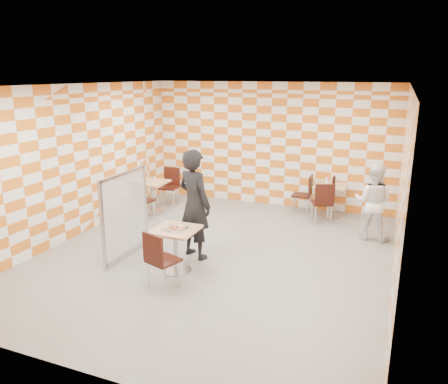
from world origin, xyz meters
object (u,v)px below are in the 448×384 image
(chair_second_side, at_px, (306,192))
(man_dark, at_px, (194,204))
(partition, at_px, (125,214))
(chair_second_front, at_px, (323,200))
(soda_bottle, at_px, (334,181))
(empty_table, at_px, (152,191))
(chair_empty_near, at_px, (140,197))
(main_table, at_px, (176,243))
(man_white, at_px, (373,202))
(sport_bottle, at_px, (327,180))
(chair_main_front, at_px, (159,257))
(second_table, at_px, (330,195))
(chair_empty_far, at_px, (171,183))

(chair_second_side, height_order, man_dark, man_dark)
(chair_second_side, xyz_separation_m, partition, (-2.47, -3.60, 0.25))
(chair_second_front, distance_m, soda_bottle, 0.68)
(empty_table, bearing_deg, chair_empty_near, -82.21)
(main_table, distance_m, chair_second_front, 3.77)
(chair_empty_near, bearing_deg, chair_second_front, 19.10)
(man_dark, height_order, man_white, man_dark)
(partition, bearing_deg, sport_bottle, 52.05)
(main_table, distance_m, soda_bottle, 4.37)
(partition, xyz_separation_m, man_white, (4.01, 2.53, -0.03))
(chair_second_front, height_order, man_white, man_white)
(chair_main_front, bearing_deg, main_table, 96.01)
(second_table, distance_m, chair_main_front, 4.88)
(man_white, distance_m, sport_bottle, 1.63)
(chair_main_front, xyz_separation_m, man_white, (2.82, 3.44, 0.22))
(chair_main_front, bearing_deg, chair_second_front, 65.84)
(empty_table, distance_m, chair_empty_far, 0.77)
(man_dark, relative_size, soda_bottle, 8.49)
(second_table, relative_size, soda_bottle, 3.26)
(sport_bottle, bearing_deg, chair_second_side, -162.71)
(chair_second_side, bearing_deg, sport_bottle, 17.29)
(chair_main_front, distance_m, chair_empty_near, 3.33)
(second_table, height_order, chair_second_side, chair_second_side)
(chair_second_side, bearing_deg, main_table, -109.37)
(chair_second_side, height_order, chair_empty_far, same)
(chair_second_side, xyz_separation_m, chair_empty_near, (-3.30, -1.86, 0.00))
(soda_bottle, bearing_deg, sport_bottle, 151.76)
(partition, distance_m, soda_bottle, 4.78)
(chair_empty_far, xyz_separation_m, partition, (0.83, -3.16, 0.25))
(chair_main_front, xyz_separation_m, sport_bottle, (1.72, 4.64, 0.29))
(chair_empty_near, xyz_separation_m, man_dark, (1.97, -1.30, 0.43))
(chair_main_front, bearing_deg, man_dark, 92.02)
(chair_main_front, height_order, chair_second_side, same)
(chair_main_front, height_order, man_dark, man_dark)
(man_dark, bearing_deg, chair_second_side, -90.63)
(chair_empty_far, bearing_deg, sport_bottle, 8.81)
(chair_second_front, bearing_deg, man_white, -26.57)
(main_table, relative_size, second_table, 1.00)
(chair_second_side, bearing_deg, chair_main_front, -105.85)
(chair_second_side, distance_m, man_white, 1.88)
(chair_second_front, bearing_deg, man_dark, -124.95)
(man_white, bearing_deg, chair_second_side, -27.76)
(chair_second_side, relative_size, partition, 0.60)
(chair_second_side, bearing_deg, partition, -124.46)
(main_table, xyz_separation_m, man_dark, (0.02, 0.68, 0.47))
(chair_empty_near, height_order, man_dark, man_dark)
(second_table, relative_size, chair_main_front, 0.81)
(second_table, bearing_deg, man_dark, -120.61)
(chair_empty_near, bearing_deg, man_dark, -33.34)
(second_table, distance_m, partition, 4.72)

